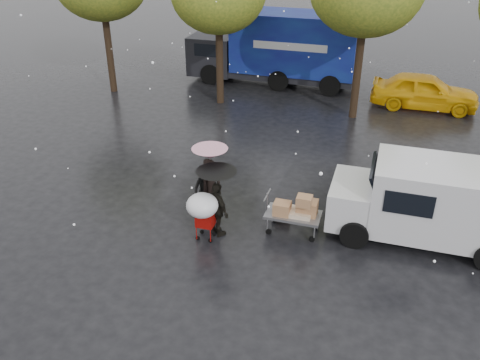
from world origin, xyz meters
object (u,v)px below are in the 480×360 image
(white_van, at_px, (432,202))
(person_black, at_px, (217,209))
(person_pink, at_px, (211,189))
(blue_truck, at_px, (278,48))
(yellow_taxi, at_px, (425,91))
(shopping_cart, at_px, (203,208))
(vendor_cart, at_px, (296,210))

(white_van, bearing_deg, person_black, -164.52)
(person_pink, height_order, blue_truck, blue_truck)
(person_black, xyz_separation_m, yellow_taxi, (5.40, 12.05, -0.03))
(shopping_cart, relative_size, yellow_taxi, 0.32)
(person_black, xyz_separation_m, blue_truck, (-1.63, 13.61, 0.95))
(white_van, bearing_deg, shopping_cart, -161.26)
(blue_truck, relative_size, yellow_taxi, 1.82)
(white_van, bearing_deg, blue_truck, 120.31)
(white_van, xyz_separation_m, yellow_taxi, (-0.04, 10.55, -0.38))
(white_van, xyz_separation_m, blue_truck, (-7.07, 12.10, 0.60))
(person_black, height_order, shopping_cart, person_black)
(vendor_cart, bearing_deg, shopping_cart, -152.98)
(shopping_cart, height_order, yellow_taxi, yellow_taxi)
(shopping_cart, relative_size, white_van, 0.30)
(blue_truck, distance_m, yellow_taxi, 7.27)
(person_black, bearing_deg, person_pink, -22.37)
(person_black, height_order, yellow_taxi, person_black)
(vendor_cart, height_order, shopping_cart, shopping_cart)
(blue_truck, height_order, yellow_taxi, blue_truck)
(blue_truck, bearing_deg, yellow_taxi, -12.46)
(person_black, distance_m, white_van, 5.66)
(vendor_cart, height_order, yellow_taxi, yellow_taxi)
(shopping_cart, xyz_separation_m, yellow_taxi, (5.65, 12.47, -0.29))
(person_black, xyz_separation_m, vendor_cart, (2.02, 0.73, -0.08))
(shopping_cart, bearing_deg, white_van, 18.74)
(person_pink, relative_size, shopping_cart, 1.28)
(person_pink, height_order, shopping_cart, person_pink)
(white_van, bearing_deg, person_pink, -172.73)
(person_pink, xyz_separation_m, white_van, (5.89, 0.75, 0.22))
(shopping_cart, bearing_deg, vendor_cart, 27.02)
(yellow_taxi, bearing_deg, vendor_cart, 162.80)
(person_pink, bearing_deg, vendor_cart, -64.43)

